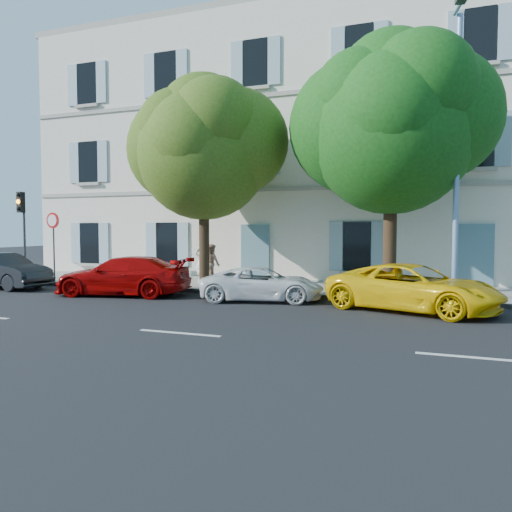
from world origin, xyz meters
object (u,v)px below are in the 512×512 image
at_px(car_red_coupe, 123,276).
at_px(tree_right, 391,132).
at_px(car_dark_sedan, 2,271).
at_px(car_white_coupe, 262,284).
at_px(tree_left, 204,154).
at_px(road_sign, 53,232).
at_px(traffic_light, 22,216).
at_px(pedestrian_b, 212,264).
at_px(car_yellow_supercar, 413,288).
at_px(street_lamp, 457,138).
at_px(pedestrian_a, 203,260).

xyz_separation_m(car_red_coupe, tree_right, (8.74, 2.48, 4.78)).
bearing_deg(car_dark_sedan, tree_right, -75.71).
bearing_deg(car_dark_sedan, car_white_coupe, -83.11).
bearing_deg(tree_left, car_white_coupe, -34.33).
xyz_separation_m(car_red_coupe, road_sign, (-4.68, 1.81, 1.51)).
bearing_deg(tree_right, traffic_light, -177.80).
distance_m(car_dark_sedan, pedestrian_b, 8.11).
xyz_separation_m(tree_left, traffic_light, (-8.26, -0.69, -2.29)).
relative_size(car_yellow_supercar, tree_right, 0.58).
xyz_separation_m(tree_right, traffic_light, (-15.14, -0.58, -2.62)).
bearing_deg(traffic_light, tree_left, 4.79).
bearing_deg(street_lamp, pedestrian_b, 169.68).
bearing_deg(road_sign, traffic_light, 177.33).
relative_size(street_lamp, pedestrian_a, 4.79).
xyz_separation_m(traffic_light, road_sign, (1.73, -0.08, -0.65)).
relative_size(tree_left, road_sign, 2.73).
height_order(car_white_coupe, street_lamp, street_lamp).
distance_m(traffic_light, road_sign, 1.85).
height_order(tree_left, tree_right, tree_right).
height_order(car_dark_sedan, car_white_coupe, car_dark_sedan).
bearing_deg(car_red_coupe, tree_right, 95.90).
height_order(car_white_coupe, tree_left, tree_left).
height_order(car_dark_sedan, street_lamp, street_lamp).
bearing_deg(traffic_light, car_red_coupe, -16.47).
distance_m(road_sign, pedestrian_a, 6.33).
bearing_deg(car_yellow_supercar, car_dark_sedan, 108.62).
bearing_deg(tree_left, road_sign, -173.26).
height_order(car_yellow_supercar, road_sign, road_sign).
xyz_separation_m(car_white_coupe, pedestrian_b, (-3.11, 2.77, 0.39)).
distance_m(road_sign, street_lamp, 15.66).
bearing_deg(tree_left, street_lamp, -6.21).
relative_size(road_sign, pedestrian_b, 1.81).
bearing_deg(tree_right, pedestrian_a, 171.67).
distance_m(car_red_coupe, tree_left, 5.47).
relative_size(car_white_coupe, tree_right, 0.47).
xyz_separation_m(car_dark_sedan, tree_left, (7.47, 2.51, 4.45)).
xyz_separation_m(car_yellow_supercar, tree_right, (-0.89, 2.41, 4.80)).
xyz_separation_m(tree_left, tree_right, (6.88, -0.11, 0.34)).
distance_m(tree_right, traffic_light, 15.38).
bearing_deg(pedestrian_a, tree_left, 80.16).
relative_size(car_yellow_supercar, street_lamp, 0.56).
distance_m(car_yellow_supercar, pedestrian_a, 9.03).
xyz_separation_m(car_white_coupe, tree_left, (-3.11, 2.12, 4.58)).
height_order(tree_right, pedestrian_b, tree_right).
bearing_deg(car_red_coupe, traffic_light, -116.39).
bearing_deg(pedestrian_b, road_sign, 44.92).
xyz_separation_m(car_yellow_supercar, road_sign, (-14.30, 1.75, 1.53)).
distance_m(tree_right, street_lamp, 2.21).
bearing_deg(street_lamp, tree_right, 156.76).
distance_m(car_yellow_supercar, pedestrian_b, 8.40).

